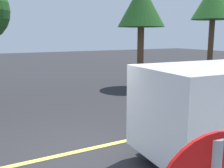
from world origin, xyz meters
TOP-DOWN VIEW (x-y plane):
  - ground_plane at (0.00, 0.00)m, footprint 80.00×80.00m
  - lane_marking_centre at (3.00, 0.00)m, footprint 28.00×0.16m
  - tree_left_verge at (13.06, 7.35)m, footprint 2.94×2.94m
  - tree_right_verge at (6.20, 6.13)m, footprint 2.53×2.53m

SIDE VIEW (x-z plane):
  - ground_plane at x=0.00m, z-range 0.00..0.00m
  - lane_marking_centre at x=3.00m, z-range 0.00..0.01m
  - tree_right_verge at x=6.20m, z-range 1.57..7.10m
  - tree_left_verge at x=13.06m, z-range 1.89..8.43m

